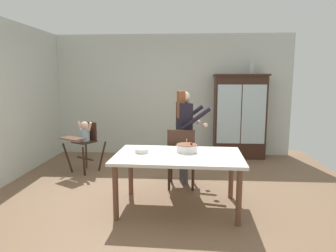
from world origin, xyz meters
TOP-DOWN VIEW (x-y plane):
  - ground_plane at (0.00, 0.00)m, footprint 6.24×6.24m
  - wall_back at (0.00, 2.63)m, footprint 5.32×0.06m
  - china_cabinet at (1.49, 2.37)m, footprint 1.15×0.48m
  - ceramic_vase at (1.71, 2.37)m, footprint 0.13×0.13m
  - high_chair_with_toddler at (-1.54, 1.13)m, footprint 0.78×0.84m
  - adult_person at (0.31, 0.67)m, footprint 0.59×0.58m
  - dining_table at (0.24, -0.37)m, footprint 1.70×1.08m
  - birthday_cake at (0.35, -0.22)m, footprint 0.28×0.28m
  - serving_bowl at (-0.25, -0.30)m, footprint 0.18×0.18m
  - dining_chair_far_side at (0.27, 0.36)m, footprint 0.46×0.46m

SIDE VIEW (x-z plane):
  - ground_plane at x=0.00m, z-range 0.00..0.00m
  - dining_chair_far_side at x=0.27m, z-range 0.08..1.04m
  - high_chair_with_toddler at x=-1.54m, z-range 0.18..1.13m
  - dining_table at x=0.24m, z-range 0.29..1.03m
  - serving_bowl at x=-0.25m, z-range 0.74..0.79m
  - birthday_cake at x=0.35m, z-range 0.70..0.89m
  - china_cabinet at x=1.49m, z-range 0.01..1.83m
  - adult_person at x=0.31m, z-range 0.20..1.73m
  - wall_back at x=0.00m, z-range 0.00..2.70m
  - ceramic_vase at x=1.71m, z-range 1.81..2.08m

